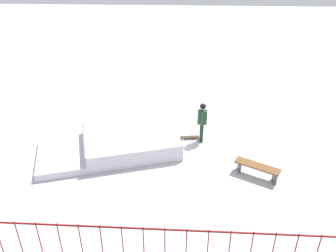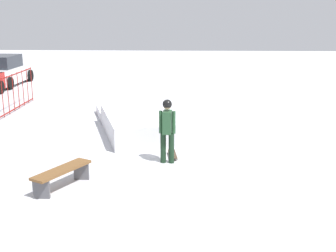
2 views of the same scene
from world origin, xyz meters
name	(u,v)px [view 1 (image 1 of 2)]	position (x,y,z in m)	size (l,w,h in m)	color
ground_plane	(140,149)	(0.00, 0.00, 0.00)	(60.00, 60.00, 0.00)	silver
skate_ramp	(119,144)	(0.78, 0.14, 0.32)	(5.92, 4.02, 0.74)	silver
skater	(202,119)	(-2.51, -0.79, 1.01)	(0.40, 0.44, 1.73)	black
skateboard	(189,137)	(-2.02, -0.92, 0.08)	(0.82, 0.33, 0.09)	#3F2D1E
perimeter_fence	(113,247)	(0.00, 5.61, 0.77)	(11.18, 0.18, 1.50)	maroon
park_bench	(257,168)	(-4.39, 1.54, 0.36)	(1.60, 1.12, 0.48)	brown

